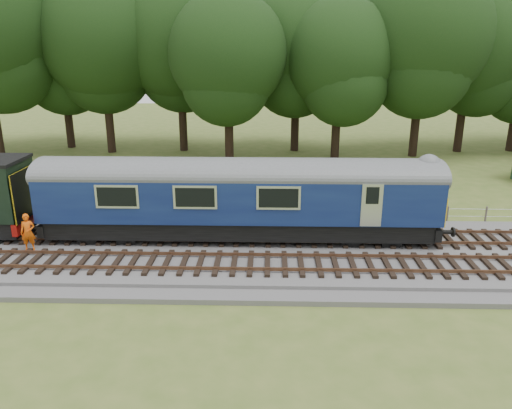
{
  "coord_description": "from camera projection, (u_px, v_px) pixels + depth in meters",
  "views": [
    {
      "loc": [
        -1.36,
        -20.47,
        9.06
      ],
      "look_at": [
        -1.96,
        1.4,
        2.0
      ],
      "focal_mm": 35.0,
      "sensor_mm": 36.0,
      "label": 1
    }
  ],
  "objects": [
    {
      "name": "ground",
      "position": [
        299.0,
        257.0,
        22.22
      ],
      "size": [
        120.0,
        120.0,
        0.0
      ],
      "primitive_type": "plane",
      "color": "#4A6324",
      "rests_on": "ground"
    },
    {
      "name": "ballast",
      "position": [
        299.0,
        254.0,
        22.17
      ],
      "size": [
        70.0,
        7.0,
        0.35
      ],
      "primitive_type": "cube",
      "color": "#4C4C4F",
      "rests_on": "ground"
    },
    {
      "name": "track_north",
      "position": [
        298.0,
        237.0,
        23.42
      ],
      "size": [
        67.2,
        2.4,
        0.21
      ],
      "color": "black",
      "rests_on": "ballast"
    },
    {
      "name": "track_south",
      "position": [
        301.0,
        264.0,
        20.57
      ],
      "size": [
        67.2,
        2.4,
        0.21
      ],
      "color": "black",
      "rests_on": "ballast"
    },
    {
      "name": "fence",
      "position": [
        294.0,
        223.0,
        26.5
      ],
      "size": [
        64.0,
        0.12,
        1.0
      ],
      "primitive_type": null,
      "color": "#6B6054",
      "rests_on": "ground"
    },
    {
      "name": "tree_line",
      "position": [
        285.0,
        154.0,
        43.15
      ],
      "size": [
        70.0,
        8.0,
        18.0
      ],
      "primitive_type": null,
      "color": "black",
      "rests_on": "ground"
    },
    {
      "name": "dmu_railcar",
      "position": [
        239.0,
        192.0,
        22.82
      ],
      "size": [
        18.05,
        2.86,
        3.88
      ],
      "color": "black",
      "rests_on": "ground"
    },
    {
      "name": "worker",
      "position": [
        28.0,
        232.0,
        21.86
      ],
      "size": [
        0.68,
        0.52,
        1.68
      ],
      "primitive_type": "imported",
      "rotation": [
        0.0,
        0.0,
        0.22
      ],
      "color": "#F75B0D",
      "rests_on": "ballast"
    }
  ]
}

